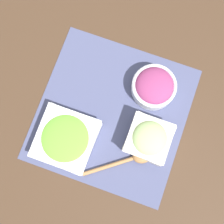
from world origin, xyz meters
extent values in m
plane|color=#422D1E|center=(0.00, 0.00, 0.00)|extent=(3.00, 3.00, 0.00)
cube|color=#474C70|center=(0.00, 0.00, 0.00)|extent=(0.46, 0.46, 0.00)
cube|color=silver|center=(-0.13, 0.04, 0.04)|extent=(0.13, 0.13, 0.06)
cube|color=silver|center=(-0.13, 0.04, 0.07)|extent=(0.13, 0.13, 0.00)
ellipsoid|color=#A8CC7F|center=(-0.13, 0.04, 0.07)|extent=(0.10, 0.10, 0.05)
cylinder|color=silver|center=(-0.10, -0.12, 0.03)|extent=(0.14, 0.14, 0.05)
torus|color=silver|center=(-0.10, -0.12, 0.05)|extent=(0.14, 0.14, 0.01)
ellipsoid|color=#93386B|center=(-0.10, -0.12, 0.05)|extent=(0.12, 0.12, 0.05)
cube|color=white|center=(0.11, 0.12, 0.02)|extent=(0.18, 0.18, 0.04)
cube|color=white|center=(0.11, 0.12, 0.04)|extent=(0.17, 0.17, 0.00)
ellipsoid|color=#6BAD38|center=(0.11, 0.12, 0.04)|extent=(0.15, 0.15, 0.03)
cylinder|color=#9E7042|center=(-0.05, 0.15, 0.01)|extent=(0.15, 0.12, 0.01)
ellipsoid|color=#9E7042|center=(-0.13, 0.09, 0.02)|extent=(0.08, 0.08, 0.03)
camera|label=1|loc=(-0.06, 0.16, 0.97)|focal=50.00mm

